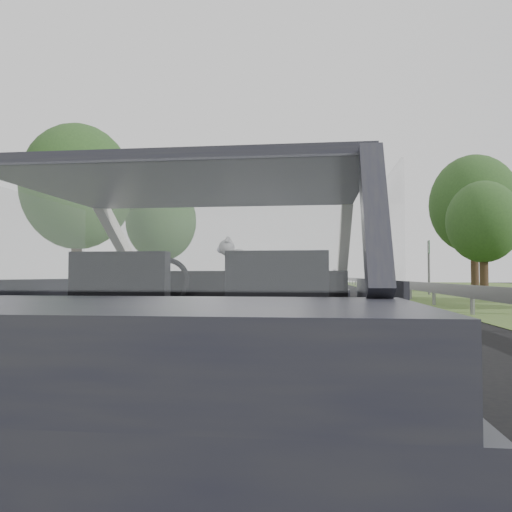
% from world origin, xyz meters
% --- Properties ---
extents(ground, '(140.00, 140.00, 0.00)m').
position_xyz_m(ground, '(0.00, 0.00, 0.00)').
color(ground, black).
rests_on(ground, ground).
extents(subject_car, '(1.80, 4.00, 1.45)m').
position_xyz_m(subject_car, '(0.00, 0.00, 0.72)').
color(subject_car, '#1F202B').
rests_on(subject_car, ground).
extents(dashboard, '(1.58, 0.45, 0.30)m').
position_xyz_m(dashboard, '(0.00, 0.62, 0.85)').
color(dashboard, black).
rests_on(dashboard, subject_car).
extents(driver_seat, '(0.50, 0.72, 0.42)m').
position_xyz_m(driver_seat, '(-0.40, -0.29, 0.88)').
color(driver_seat, black).
rests_on(driver_seat, subject_car).
extents(passenger_seat, '(0.50, 0.72, 0.42)m').
position_xyz_m(passenger_seat, '(0.40, -0.29, 0.88)').
color(passenger_seat, black).
rests_on(passenger_seat, subject_car).
extents(steering_wheel, '(0.36, 0.36, 0.04)m').
position_xyz_m(steering_wheel, '(-0.40, 0.33, 0.92)').
color(steering_wheel, black).
rests_on(steering_wheel, dashboard).
extents(cat, '(0.56, 0.20, 0.25)m').
position_xyz_m(cat, '(0.22, 0.60, 1.08)').
color(cat, '#9C9C9C').
rests_on(cat, dashboard).
extents(guardrail, '(0.05, 90.00, 0.32)m').
position_xyz_m(guardrail, '(4.30, 10.00, 0.58)').
color(guardrail, gray).
rests_on(guardrail, ground).
extents(other_car, '(2.37, 5.17, 1.66)m').
position_xyz_m(other_car, '(-0.91, 18.38, 0.83)').
color(other_car, '#A6A7AB').
rests_on(other_car, ground).
extents(highway_sign, '(0.27, 1.09, 2.72)m').
position_xyz_m(highway_sign, '(6.26, 23.11, 1.36)').
color(highway_sign, '#124A1F').
rests_on(highway_sign, ground).
extents(tree_2, '(4.51, 4.51, 6.40)m').
position_xyz_m(tree_2, '(10.49, 28.01, 3.20)').
color(tree_2, '#24421D').
rests_on(tree_2, ground).
extents(tree_3, '(8.05, 8.05, 9.55)m').
position_xyz_m(tree_3, '(12.17, 35.23, 4.78)').
color(tree_3, '#24421D').
rests_on(tree_3, ground).
extents(tree_5, '(6.64, 6.64, 8.57)m').
position_xyz_m(tree_5, '(-11.64, 21.55, 4.29)').
color(tree_5, '#24421D').
rests_on(tree_5, ground).
extents(tree_6, '(5.10, 5.10, 7.23)m').
position_xyz_m(tree_6, '(-9.84, 29.99, 3.61)').
color(tree_6, '#24421D').
rests_on(tree_6, ground).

